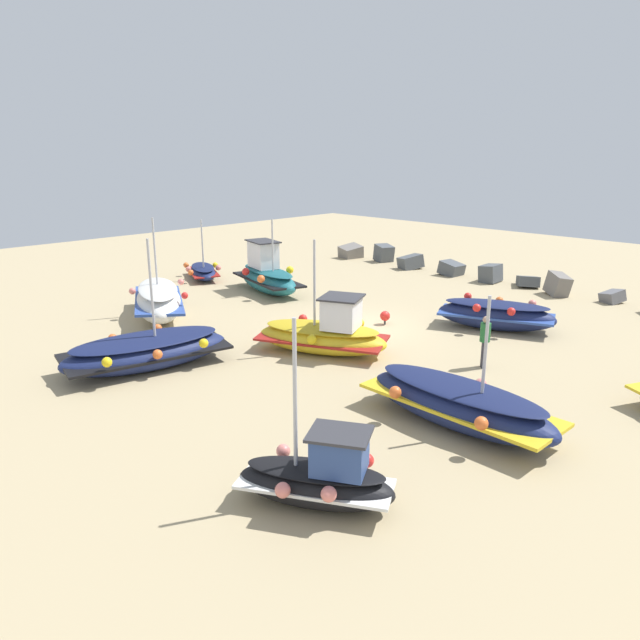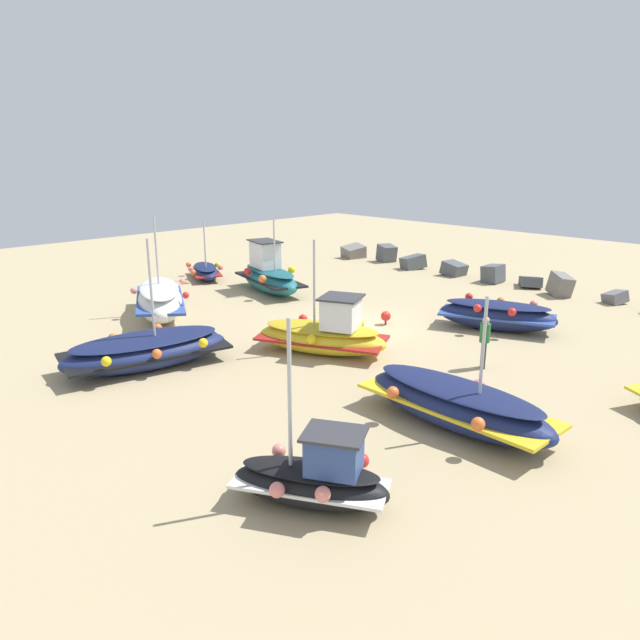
{
  "view_description": "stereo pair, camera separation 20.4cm",
  "coord_description": "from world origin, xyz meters",
  "px_view_note": "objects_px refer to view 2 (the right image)",
  "views": [
    {
      "loc": [
        14.55,
        -16.95,
        6.65
      ],
      "look_at": [
        0.47,
        -2.71,
        0.9
      ],
      "focal_mm": 33.78,
      "sensor_mm": 36.0,
      "label": 1
    },
    {
      "loc": [
        14.7,
        -16.8,
        6.65
      ],
      "look_at": [
        0.47,
        -2.71,
        0.9
      ],
      "focal_mm": 33.78,
      "sensor_mm": 36.0,
      "label": 2
    }
  ],
  "objects_px": {
    "fishing_boat_5": "(147,351)",
    "person_walking": "(485,339)",
    "fishing_boat_7": "(497,315)",
    "fishing_boat_6": "(324,334)",
    "fishing_boat_3": "(456,404)",
    "fishing_boat_0": "(160,300)",
    "mooring_buoy_0": "(386,316)",
    "fishing_boat_2": "(269,275)",
    "fishing_boat_1": "(314,478)",
    "fishing_boat_8": "(205,271)"
  },
  "relations": [
    {
      "from": "mooring_buoy_0",
      "to": "fishing_boat_1",
      "type": "bearing_deg",
      "value": -57.0
    },
    {
      "from": "fishing_boat_5",
      "to": "fishing_boat_1",
      "type": "bearing_deg",
      "value": 92.05
    },
    {
      "from": "fishing_boat_1",
      "to": "person_walking",
      "type": "distance_m",
      "value": 9.14
    },
    {
      "from": "fishing_boat_5",
      "to": "fishing_boat_6",
      "type": "relative_size",
      "value": 1.16
    },
    {
      "from": "fishing_boat_0",
      "to": "fishing_boat_6",
      "type": "bearing_deg",
      "value": 40.52
    },
    {
      "from": "fishing_boat_5",
      "to": "person_walking",
      "type": "height_order",
      "value": "fishing_boat_5"
    },
    {
      "from": "fishing_boat_3",
      "to": "fishing_boat_8",
      "type": "bearing_deg",
      "value": -15.04
    },
    {
      "from": "fishing_boat_8",
      "to": "mooring_buoy_0",
      "type": "height_order",
      "value": "fishing_boat_8"
    },
    {
      "from": "fishing_boat_2",
      "to": "mooring_buoy_0",
      "type": "bearing_deg",
      "value": -168.67
    },
    {
      "from": "fishing_boat_1",
      "to": "mooring_buoy_0",
      "type": "height_order",
      "value": "fishing_boat_1"
    },
    {
      "from": "fishing_boat_0",
      "to": "mooring_buoy_0",
      "type": "distance_m",
      "value": 9.16
    },
    {
      "from": "fishing_boat_2",
      "to": "fishing_boat_3",
      "type": "height_order",
      "value": "fishing_boat_2"
    },
    {
      "from": "fishing_boat_6",
      "to": "fishing_boat_7",
      "type": "bearing_deg",
      "value": 42.54
    },
    {
      "from": "fishing_boat_0",
      "to": "fishing_boat_1",
      "type": "relative_size",
      "value": 1.42
    },
    {
      "from": "fishing_boat_3",
      "to": "mooring_buoy_0",
      "type": "bearing_deg",
      "value": -38.17
    },
    {
      "from": "fishing_boat_5",
      "to": "fishing_boat_6",
      "type": "distance_m",
      "value": 5.75
    },
    {
      "from": "fishing_boat_2",
      "to": "fishing_boat_8",
      "type": "xyz_separation_m",
      "value": [
        -4.74,
        -0.42,
        -0.42
      ]
    },
    {
      "from": "fishing_boat_1",
      "to": "fishing_boat_6",
      "type": "height_order",
      "value": "fishing_boat_6"
    },
    {
      "from": "fishing_boat_0",
      "to": "fishing_boat_3",
      "type": "relative_size",
      "value": 1.01
    },
    {
      "from": "fishing_boat_3",
      "to": "fishing_boat_7",
      "type": "height_order",
      "value": "fishing_boat_3"
    },
    {
      "from": "fishing_boat_3",
      "to": "mooring_buoy_0",
      "type": "height_order",
      "value": "fishing_boat_3"
    },
    {
      "from": "fishing_boat_5",
      "to": "fishing_boat_6",
      "type": "bearing_deg",
      "value": 161.19
    },
    {
      "from": "fishing_boat_3",
      "to": "fishing_boat_2",
      "type": "bearing_deg",
      "value": -21.5
    },
    {
      "from": "fishing_boat_7",
      "to": "fishing_boat_6",
      "type": "bearing_deg",
      "value": -134.8
    },
    {
      "from": "fishing_boat_5",
      "to": "person_walking",
      "type": "bearing_deg",
      "value": 146.6
    },
    {
      "from": "mooring_buoy_0",
      "to": "fishing_boat_7",
      "type": "bearing_deg",
      "value": 35.85
    },
    {
      "from": "fishing_boat_2",
      "to": "fishing_boat_6",
      "type": "bearing_deg",
      "value": 165.66
    },
    {
      "from": "fishing_boat_0",
      "to": "fishing_boat_7",
      "type": "relative_size",
      "value": 1.16
    },
    {
      "from": "fishing_boat_0",
      "to": "person_walking",
      "type": "height_order",
      "value": "fishing_boat_0"
    },
    {
      "from": "fishing_boat_0",
      "to": "mooring_buoy_0",
      "type": "relative_size",
      "value": 9.91
    },
    {
      "from": "fishing_boat_0",
      "to": "fishing_boat_2",
      "type": "relative_size",
      "value": 1.07
    },
    {
      "from": "fishing_boat_8",
      "to": "person_walking",
      "type": "height_order",
      "value": "fishing_boat_8"
    },
    {
      "from": "fishing_boat_1",
      "to": "fishing_boat_5",
      "type": "relative_size",
      "value": 0.68
    },
    {
      "from": "fishing_boat_2",
      "to": "fishing_boat_1",
      "type": "bearing_deg",
      "value": 156.94
    },
    {
      "from": "fishing_boat_0",
      "to": "fishing_boat_8",
      "type": "xyz_separation_m",
      "value": [
        -5.0,
        5.58,
        -0.32
      ]
    },
    {
      "from": "fishing_boat_7",
      "to": "mooring_buoy_0",
      "type": "distance_m",
      "value": 4.18
    },
    {
      "from": "fishing_boat_1",
      "to": "fishing_boat_0",
      "type": "bearing_deg",
      "value": 130.88
    },
    {
      "from": "fishing_boat_5",
      "to": "fishing_boat_6",
      "type": "xyz_separation_m",
      "value": [
        2.92,
        4.95,
        0.11
      ]
    },
    {
      "from": "fishing_boat_1",
      "to": "fishing_boat_7",
      "type": "bearing_deg",
      "value": 75.21
    },
    {
      "from": "fishing_boat_3",
      "to": "person_walking",
      "type": "relative_size",
      "value": 3.16
    },
    {
      "from": "fishing_boat_0",
      "to": "mooring_buoy_0",
      "type": "bearing_deg",
      "value": 67.19
    },
    {
      "from": "fishing_boat_0",
      "to": "fishing_boat_3",
      "type": "distance_m",
      "value": 14.1
    },
    {
      "from": "fishing_boat_1",
      "to": "fishing_boat_6",
      "type": "xyz_separation_m",
      "value": [
        -6.2,
        6.51,
        0.08
      ]
    },
    {
      "from": "fishing_boat_6",
      "to": "fishing_boat_8",
      "type": "distance_m",
      "value": 13.5
    },
    {
      "from": "fishing_boat_1",
      "to": "fishing_boat_8",
      "type": "xyz_separation_m",
      "value": [
        -19.08,
        10.53,
        -0.19
      ]
    },
    {
      "from": "fishing_boat_0",
      "to": "fishing_boat_5",
      "type": "relative_size",
      "value": 0.96
    },
    {
      "from": "fishing_boat_3",
      "to": "fishing_boat_5",
      "type": "relative_size",
      "value": 0.95
    },
    {
      "from": "fishing_boat_1",
      "to": "fishing_boat_3",
      "type": "relative_size",
      "value": 0.71
    },
    {
      "from": "fishing_boat_5",
      "to": "mooring_buoy_0",
      "type": "distance_m",
      "value": 9.29
    },
    {
      "from": "fishing_boat_5",
      "to": "mooring_buoy_0",
      "type": "height_order",
      "value": "fishing_boat_5"
    }
  ]
}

